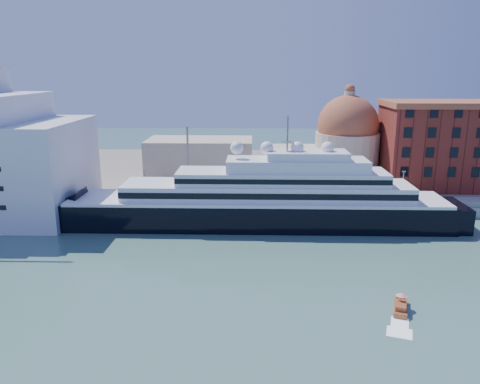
{
  "coord_description": "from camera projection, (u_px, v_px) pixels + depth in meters",
  "views": [
    {
      "loc": [
        -4.77,
        -74.94,
        33.21
      ],
      "look_at": [
        -7.34,
        18.0,
        8.87
      ],
      "focal_mm": 35.0,
      "sensor_mm": 36.0,
      "label": 1
    }
  ],
  "objects": [
    {
      "name": "warehouse",
      "position": [
        463.0,
        144.0,
        126.16
      ],
      "size": [
        43.0,
        19.0,
        23.25
      ],
      "color": "maroon",
      "rests_on": "land"
    },
    {
      "name": "ground",
      "position": [
        280.0,
        268.0,
        80.76
      ],
      "size": [
        400.0,
        400.0,
        0.0
      ],
      "primitive_type": "plane",
      "color": "#396259",
      "rests_on": "ground"
    },
    {
      "name": "superyacht",
      "position": [
        245.0,
        204.0,
        101.94
      ],
      "size": [
        93.65,
        12.98,
        27.99
      ],
      "color": "black",
      "rests_on": "ground"
    },
    {
      "name": "church",
      "position": [
        292.0,
        150.0,
        133.64
      ],
      "size": [
        66.0,
        18.0,
        25.5
      ],
      "color": "beige",
      "rests_on": "land"
    },
    {
      "name": "land",
      "position": [
        267.0,
        171.0,
        153.03
      ],
      "size": [
        260.0,
        72.0,
        2.0
      ],
      "primitive_type": "cube",
      "color": "slate",
      "rests_on": "ground"
    },
    {
      "name": "quay",
      "position": [
        272.0,
        206.0,
        113.32
      ],
      "size": [
        180.0,
        10.0,
        2.5
      ],
      "primitive_type": "cube",
      "color": "gray",
      "rests_on": "ground"
    },
    {
      "name": "water_taxi",
      "position": [
        401.0,
        307.0,
        66.35
      ],
      "size": [
        3.35,
        5.66,
        2.55
      ],
      "rotation": [
        0.0,
        0.0,
        -0.31
      ],
      "color": "brown",
      "rests_on": "ground"
    },
    {
      "name": "lamp_posts",
      "position": [
        219.0,
        173.0,
        109.81
      ],
      "size": [
        120.8,
        2.4,
        18.0
      ],
      "color": "slate",
      "rests_on": "quay"
    },
    {
      "name": "service_barge",
      "position": [
        29.0,
        224.0,
        101.89
      ],
      "size": [
        12.2,
        6.73,
        2.61
      ],
      "rotation": [
        0.0,
        0.0,
        0.26
      ],
      "color": "white",
      "rests_on": "ground"
    },
    {
      "name": "quay_fence",
      "position": [
        273.0,
        204.0,
        108.5
      ],
      "size": [
        180.0,
        0.1,
        1.2
      ],
      "primitive_type": "cube",
      "color": "slate",
      "rests_on": "quay"
    }
  ]
}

